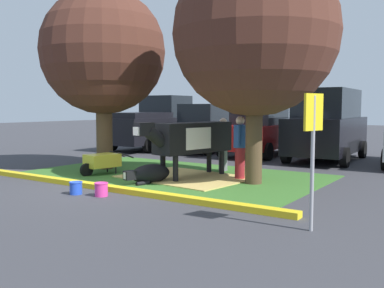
# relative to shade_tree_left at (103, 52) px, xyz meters

# --- Properties ---
(ground_plane) EXTENTS (80.00, 80.00, 0.00)m
(ground_plane) POSITION_rel_shade_tree_left_xyz_m (2.34, -1.82, -3.53)
(ground_plane) COLOR #38383D
(grass_island) EXTENTS (8.05, 4.92, 0.02)m
(grass_island) POSITION_rel_shade_tree_left_xyz_m (2.47, 0.18, -3.52)
(grass_island) COLOR #386B28
(grass_island) RESTS_ON ground
(curb_yellow) EXTENTS (9.25, 0.24, 0.12)m
(curb_yellow) POSITION_rel_shade_tree_left_xyz_m (2.47, -2.43, -3.47)
(curb_yellow) COLOR yellow
(curb_yellow) RESTS_ON ground
(hay_bedding) EXTENTS (3.44, 2.73, 0.04)m
(hay_bedding) POSITION_rel_shade_tree_left_xyz_m (3.06, -0.06, -3.51)
(hay_bedding) COLOR tan
(hay_bedding) RESTS_ON ground
(shade_tree_left) EXTENTS (3.75, 3.75, 5.43)m
(shade_tree_left) POSITION_rel_shade_tree_left_xyz_m (0.00, 0.00, 0.00)
(shade_tree_left) COLOR brown
(shade_tree_left) RESTS_ON ground
(shade_tree_right) EXTENTS (4.01, 4.01, 5.67)m
(shade_tree_right) POSITION_rel_shade_tree_left_xyz_m (4.94, 0.18, 0.12)
(shade_tree_right) COLOR #4C3823
(shade_tree_right) RESTS_ON ground
(cow_holstein) EXTENTS (1.16, 3.09, 1.53)m
(cow_holstein) POSITION_rel_shade_tree_left_xyz_m (3.15, 0.04, -2.46)
(cow_holstein) COLOR black
(cow_holstein) RESTS_ON ground
(calf_lying) EXTENTS (0.79, 1.33, 0.48)m
(calf_lying) POSITION_rel_shade_tree_left_xyz_m (2.75, -1.18, -3.29)
(calf_lying) COLOR black
(calf_lying) RESTS_ON ground
(person_handler) EXTENTS (0.51, 0.34, 1.58)m
(person_handler) POSITION_rel_shade_tree_left_xyz_m (3.25, 1.61, -2.69)
(person_handler) COLOR slate
(person_handler) RESTS_ON ground
(person_visitor_near) EXTENTS (0.34, 0.51, 1.66)m
(person_visitor_near) POSITION_rel_shade_tree_left_xyz_m (4.37, 0.53, -2.64)
(person_visitor_near) COLOR maroon
(person_visitor_near) RESTS_ON ground
(wheelbarrow) EXTENTS (0.82, 1.62, 0.63)m
(wheelbarrow) POSITION_rel_shade_tree_left_xyz_m (0.74, -0.86, -3.15)
(wheelbarrow) COLOR gold
(wheelbarrow) RESTS_ON ground
(parking_sign) EXTENTS (0.16, 0.43, 2.11)m
(parking_sign) POSITION_rel_shade_tree_left_xyz_m (7.48, -3.01, -2.05)
(parking_sign) COLOR #99999E
(parking_sign) RESTS_ON ground
(bucket_blue) EXTENTS (0.29, 0.29, 0.28)m
(bucket_blue) POSITION_rel_shade_tree_left_xyz_m (2.29, -3.13, -3.39)
(bucket_blue) COLOR blue
(bucket_blue) RESTS_ON ground
(bucket_pink) EXTENTS (0.30, 0.30, 0.29)m
(bucket_pink) POSITION_rel_shade_tree_left_xyz_m (2.90, -2.97, -3.38)
(bucket_pink) COLOR #EA3893
(bucket_pink) RESTS_ON ground
(pickup_truck_black) EXTENTS (2.42, 5.49, 2.42)m
(pickup_truck_black) POSITION_rel_shade_tree_left_xyz_m (-2.91, 6.09, -2.42)
(pickup_truck_black) COLOR black
(pickup_truck_black) RESTS_ON ground
(sedan_blue) EXTENTS (2.19, 4.48, 2.02)m
(sedan_blue) POSITION_rel_shade_tree_left_xyz_m (-0.30, 6.32, -2.55)
(sedan_blue) COLOR black
(sedan_blue) RESTS_ON ground
(sedan_red) EXTENTS (2.19, 4.48, 2.02)m
(sedan_red) POSITION_rel_shade_tree_left_xyz_m (2.29, 6.11, -2.55)
(sedan_red) COLOR red
(sedan_red) RESTS_ON ground
(suv_black) EXTENTS (2.29, 4.69, 2.52)m
(suv_black) POSITION_rel_shade_tree_left_xyz_m (4.99, 5.91, -2.26)
(suv_black) COLOR black
(suv_black) RESTS_ON ground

